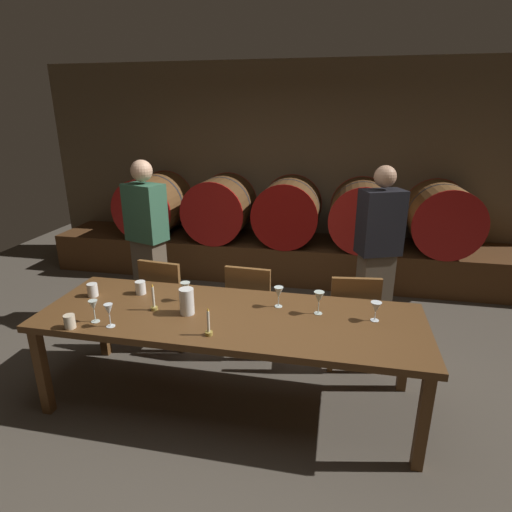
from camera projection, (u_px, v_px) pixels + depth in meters
The scene contains 26 objects.
ground_plane at pixel (248, 385), 3.44m from camera, with size 9.31×9.31×0.00m, color #4C443A.
back_wall at pixel (295, 168), 5.82m from camera, with size 7.16×0.24×2.78m, color brown.
barrel_shelf at pixel (288, 258), 5.69m from camera, with size 6.45×0.90×0.50m, color #4C2D16.
wine_barrel_far_left at pixel (155, 204), 5.83m from camera, with size 0.83×0.92×0.83m.
wine_barrel_left at pixel (221, 207), 5.65m from camera, with size 0.83×0.92×0.83m.
wine_barrel_center at pixel (288, 210), 5.48m from camera, with size 0.83×0.92×0.83m.
wine_barrel_right at pixel (362, 214), 5.30m from camera, with size 0.83×0.92×0.83m.
wine_barrel_far_right at pixel (441, 217), 5.12m from camera, with size 0.83×0.92×0.83m.
dining_table at pixel (230, 322), 3.04m from camera, with size 2.79×0.93×0.74m.
chair_left at pixel (167, 298), 3.90m from camera, with size 0.44×0.44×0.88m.
chair_center at pixel (251, 304), 3.76m from camera, with size 0.42×0.42×0.88m.
chair_right at pixel (352, 316), 3.55m from camera, with size 0.45×0.45×0.88m.
guest_left at pixel (148, 243), 4.21m from camera, with size 0.44×0.35×1.71m.
guest_right at pixel (377, 255), 3.90m from camera, with size 0.44×0.37×1.70m.
candle_left at pixel (154, 303), 3.07m from camera, with size 0.05×0.05×0.21m.
candle_right at pixel (209, 328), 2.73m from camera, with size 0.05×0.05×0.20m.
pitcher at pixel (187, 301), 3.01m from camera, with size 0.11×0.11×0.19m.
wine_glass_far_left at pixel (93, 306), 2.88m from camera, with size 0.06×0.06×0.16m.
wine_glass_left at pixel (109, 311), 2.82m from camera, with size 0.06×0.06×0.17m.
wine_glass_center_left at pixel (185, 288), 3.21m from camera, with size 0.08×0.08×0.15m.
wine_glass_center_right at pixel (279, 293), 3.11m from camera, with size 0.07×0.07×0.16m.
wine_glass_right at pixel (319, 298), 3.00m from camera, with size 0.08×0.08×0.17m.
wine_glass_far_right at pixel (376, 308), 2.90m from camera, with size 0.08×0.08×0.14m.
cup_left at pixel (93, 290), 3.31m from camera, with size 0.08×0.08×0.11m, color white.
cup_center at pixel (70, 322), 2.82m from camera, with size 0.08×0.08×0.10m, color beige.
cup_right at pixel (141, 288), 3.35m from camera, with size 0.08×0.08×0.11m, color white.
Camera 1 is at (0.64, -2.82, 2.14)m, focal length 29.22 mm.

